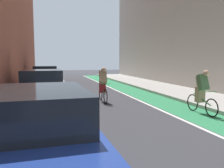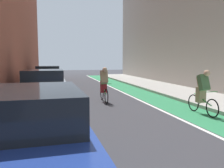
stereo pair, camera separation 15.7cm
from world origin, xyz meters
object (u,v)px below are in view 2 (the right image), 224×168
(parked_sedan_silver, at_px, (44,87))
(cyclist_mid, at_px, (202,91))
(parked_sedan_black, at_px, (48,76))
(parked_sedan_blue, at_px, (24,137))
(cyclist_trailing, at_px, (104,84))

(parked_sedan_silver, relative_size, cyclist_mid, 2.75)
(parked_sedan_black, height_order, cyclist_mid, cyclist_mid)
(parked_sedan_blue, height_order, cyclist_trailing, cyclist_trailing)
(cyclist_mid, xyz_separation_m, cyclist_trailing, (-2.91, 3.27, 0.00))
(parked_sedan_blue, height_order, parked_sedan_silver, same)
(parked_sedan_silver, xyz_separation_m, cyclist_trailing, (2.68, -0.06, 0.06))
(cyclist_trailing, bearing_deg, parked_sedan_silver, 178.74)
(parked_sedan_silver, relative_size, cyclist_trailing, 2.68)
(parked_sedan_blue, xyz_separation_m, cyclist_mid, (5.59, 3.54, 0.06))
(cyclist_mid, relative_size, cyclist_trailing, 0.97)
(parked_sedan_blue, bearing_deg, parked_sedan_black, 90.01)
(parked_sedan_black, bearing_deg, parked_sedan_silver, -90.00)
(parked_sedan_blue, relative_size, cyclist_mid, 2.75)
(parked_sedan_blue, height_order, cyclist_mid, cyclist_mid)
(cyclist_mid, height_order, cyclist_trailing, cyclist_trailing)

